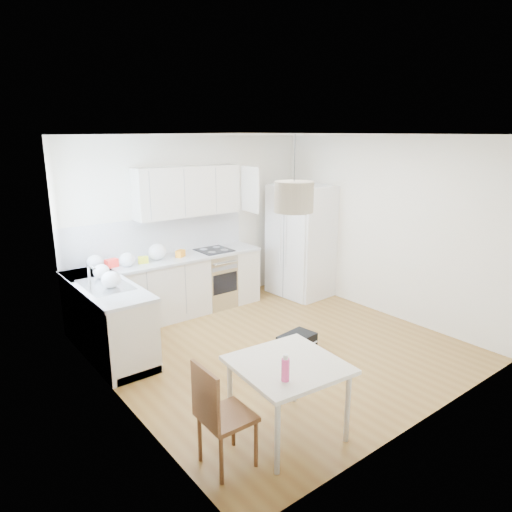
% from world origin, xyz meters
% --- Properties ---
extents(floor, '(4.20, 4.20, 0.00)m').
position_xyz_m(floor, '(0.00, 0.00, 0.00)').
color(floor, brown).
rests_on(floor, ground).
extents(ceiling, '(4.20, 4.20, 0.00)m').
position_xyz_m(ceiling, '(0.00, 0.00, 2.70)').
color(ceiling, white).
rests_on(ceiling, wall_back).
extents(wall_back, '(4.20, 0.00, 4.20)m').
position_xyz_m(wall_back, '(0.00, 2.10, 1.35)').
color(wall_back, white).
rests_on(wall_back, floor).
extents(wall_left, '(0.00, 4.20, 4.20)m').
position_xyz_m(wall_left, '(-2.10, 0.00, 1.35)').
color(wall_left, white).
rests_on(wall_left, floor).
extents(wall_right, '(0.00, 4.20, 4.20)m').
position_xyz_m(wall_right, '(2.10, 0.00, 1.35)').
color(wall_right, white).
rests_on(wall_right, floor).
extents(window_glassblock, '(0.02, 1.00, 1.00)m').
position_xyz_m(window_glassblock, '(-2.09, 1.15, 1.75)').
color(window_glassblock, '#BFE0F9').
rests_on(window_glassblock, wall_left).
extents(cabinets_back, '(3.00, 0.60, 0.88)m').
position_xyz_m(cabinets_back, '(-0.60, 1.80, 0.44)').
color(cabinets_back, beige).
rests_on(cabinets_back, floor).
extents(cabinets_left, '(0.60, 1.80, 0.88)m').
position_xyz_m(cabinets_left, '(-1.80, 1.20, 0.44)').
color(cabinets_left, beige).
rests_on(cabinets_left, floor).
extents(counter_back, '(3.02, 0.64, 0.04)m').
position_xyz_m(counter_back, '(-0.60, 1.80, 0.90)').
color(counter_back, '#BBBDC0').
rests_on(counter_back, cabinets_back).
extents(counter_left, '(0.64, 1.82, 0.04)m').
position_xyz_m(counter_left, '(-1.80, 1.20, 0.90)').
color(counter_left, '#BBBDC0').
rests_on(counter_left, cabinets_left).
extents(backsplash_back, '(3.00, 0.01, 0.58)m').
position_xyz_m(backsplash_back, '(-0.60, 2.09, 1.21)').
color(backsplash_back, white).
rests_on(backsplash_back, wall_back).
extents(backsplash_left, '(0.01, 1.80, 0.58)m').
position_xyz_m(backsplash_left, '(-2.09, 1.20, 1.21)').
color(backsplash_left, white).
rests_on(backsplash_left, wall_left).
extents(upper_cabinets, '(1.70, 0.32, 0.75)m').
position_xyz_m(upper_cabinets, '(-0.15, 1.94, 1.88)').
color(upper_cabinets, beige).
rests_on(upper_cabinets, wall_back).
extents(range_oven, '(0.50, 0.61, 0.88)m').
position_xyz_m(range_oven, '(0.20, 1.80, 0.44)').
color(range_oven, '#BBBEC0').
rests_on(range_oven, floor).
extents(sink, '(0.50, 0.80, 0.16)m').
position_xyz_m(sink, '(-1.80, 1.15, 0.92)').
color(sink, '#BBBEC0').
rests_on(sink, counter_left).
extents(refrigerator, '(0.96, 1.00, 1.90)m').
position_xyz_m(refrigerator, '(1.71, 1.36, 0.95)').
color(refrigerator, white).
rests_on(refrigerator, floor).
extents(dining_table, '(0.99, 0.99, 0.72)m').
position_xyz_m(dining_table, '(-1.10, -1.43, 0.64)').
color(dining_table, beige).
rests_on(dining_table, floor).
extents(dining_chair, '(0.41, 0.41, 0.95)m').
position_xyz_m(dining_chair, '(-1.76, -1.44, 0.47)').
color(dining_chair, '#533319').
rests_on(dining_chair, floor).
extents(drink_bottle, '(0.08, 0.08, 0.24)m').
position_xyz_m(drink_bottle, '(-1.32, -1.65, 0.84)').
color(drink_bottle, '#EE4289').
rests_on(drink_bottle, dining_table).
extents(gym_bag, '(0.51, 0.37, 0.22)m').
position_xyz_m(gym_bag, '(0.12, -0.25, 0.11)').
color(gym_bag, black).
rests_on(gym_bag, floor).
extents(pendant_lamp, '(0.42, 0.42, 0.26)m').
position_xyz_m(pendant_lamp, '(-0.94, -1.30, 2.18)').
color(pendant_lamp, beige).
rests_on(pendant_lamp, ceiling).
extents(grocery_bag_a, '(0.23, 0.19, 0.21)m').
position_xyz_m(grocery_bag_a, '(-1.66, 1.88, 1.02)').
color(grocery_bag_a, white).
rests_on(grocery_bag_a, counter_back).
extents(grocery_bag_b, '(0.22, 0.19, 0.20)m').
position_xyz_m(grocery_bag_b, '(-1.26, 1.75, 1.02)').
color(grocery_bag_b, white).
rests_on(grocery_bag_b, counter_back).
extents(grocery_bag_c, '(0.27, 0.23, 0.24)m').
position_xyz_m(grocery_bag_c, '(-0.76, 1.83, 1.04)').
color(grocery_bag_c, white).
rests_on(grocery_bag_c, counter_back).
extents(grocery_bag_d, '(0.21, 0.18, 0.19)m').
position_xyz_m(grocery_bag_d, '(-1.74, 1.43, 1.01)').
color(grocery_bag_d, white).
rests_on(grocery_bag_d, counter_back).
extents(grocery_bag_e, '(0.23, 0.20, 0.21)m').
position_xyz_m(grocery_bag_e, '(-1.78, 0.99, 1.02)').
color(grocery_bag_e, white).
rests_on(grocery_bag_e, counter_left).
extents(snack_orange, '(0.18, 0.16, 0.10)m').
position_xyz_m(snack_orange, '(-0.42, 1.77, 0.97)').
color(snack_orange, orange).
rests_on(snack_orange, counter_back).
extents(snack_yellow, '(0.16, 0.13, 0.10)m').
position_xyz_m(snack_yellow, '(-1.01, 1.79, 0.97)').
color(snack_yellow, yellow).
rests_on(snack_yellow, counter_back).
extents(snack_red, '(0.18, 0.13, 0.11)m').
position_xyz_m(snack_red, '(-1.44, 1.87, 0.98)').
color(snack_red, red).
rests_on(snack_red, counter_back).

